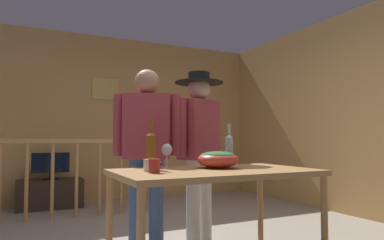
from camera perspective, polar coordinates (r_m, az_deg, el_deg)
name	(u,v)px	position (r m, az deg, el deg)	size (l,w,h in m)	color
back_wall	(116,118)	(6.09, -12.08, 0.31)	(4.99, 0.10, 2.71)	tan
side_wall_right	(321,115)	(5.51, 20.06, 0.78)	(0.10, 4.49, 2.71)	tan
framed_picture	(105,89)	(6.03, -13.82, 4.88)	(0.42, 0.03, 0.35)	tan
stair_railing	(81,169)	(4.82, -17.43, -7.60)	(2.41, 0.10, 1.05)	#B2844C
tv_console	(50,194)	(5.62, -21.93, -10.96)	(0.90, 0.40, 0.41)	#38281E
flat_screen_tv	(51,163)	(5.55, -21.81, -6.51)	(0.51, 0.12, 0.39)	black
serving_table	(215,179)	(2.63, 3.76, -9.52)	(1.45, 0.83, 0.77)	#B2844C
salad_bowl	(218,159)	(2.76, 4.22, -6.22)	(0.33, 0.33, 0.21)	#CC3D2D
wine_glass	(167,151)	(2.81, -4.06, -4.94)	(0.09, 0.09, 0.19)	silver
wine_bottle_clear	(229,149)	(3.03, 6.00, -4.63)	(0.07, 0.07, 0.35)	silver
wine_bottle_amber	(151,149)	(2.65, -6.61, -4.68)	(0.07, 0.07, 0.37)	brown
mug_white	(149,165)	(2.49, -6.91, -7.24)	(0.11, 0.07, 0.08)	white
mug_red	(155,166)	(2.37, -6.04, -7.36)	(0.11, 0.08, 0.09)	#B7332D
person_standing_left	(147,143)	(3.21, -7.31, -3.62)	(0.56, 0.37, 1.63)	#3D5684
person_standing_right	(199,140)	(3.42, 1.14, -3.29)	(0.55, 0.47, 1.65)	beige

